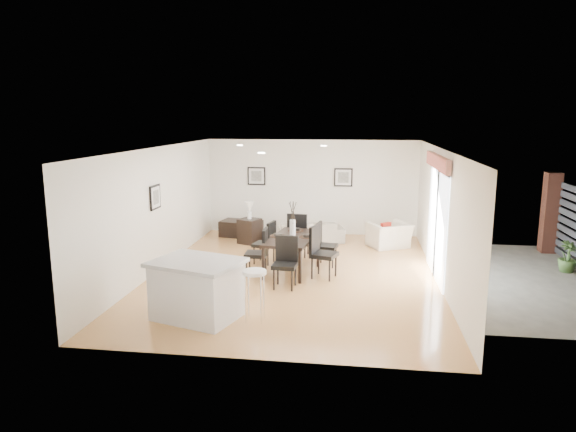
# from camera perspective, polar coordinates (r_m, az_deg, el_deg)

# --- Properties ---
(ground) EXTENTS (8.00, 8.00, 0.00)m
(ground) POSITION_cam_1_polar(r_m,az_deg,el_deg) (11.13, 0.68, -6.48)
(ground) COLOR tan
(ground) RESTS_ON ground
(wall_back) EXTENTS (6.00, 0.04, 2.70)m
(wall_back) POSITION_cam_1_polar(r_m,az_deg,el_deg) (14.73, 2.64, 3.22)
(wall_back) COLOR white
(wall_back) RESTS_ON ground
(wall_front) EXTENTS (6.00, 0.04, 2.70)m
(wall_front) POSITION_cam_1_polar(r_m,az_deg,el_deg) (6.96, -3.44, -5.68)
(wall_front) COLOR white
(wall_front) RESTS_ON ground
(wall_left) EXTENTS (0.04, 8.00, 2.70)m
(wall_left) POSITION_cam_1_polar(r_m,az_deg,el_deg) (11.56, -14.23, 0.73)
(wall_left) COLOR white
(wall_left) RESTS_ON ground
(wall_right) EXTENTS (0.04, 8.00, 2.70)m
(wall_right) POSITION_cam_1_polar(r_m,az_deg,el_deg) (10.85, 16.61, -0.05)
(wall_right) COLOR white
(wall_right) RESTS_ON ground
(ceiling) EXTENTS (6.00, 8.00, 0.02)m
(ceiling) POSITION_cam_1_polar(r_m,az_deg,el_deg) (10.63, 0.71, 7.53)
(ceiling) COLOR white
(ceiling) RESTS_ON wall_back
(sofa) EXTENTS (2.07, 1.24, 0.57)m
(sofa) POSITION_cam_1_polar(r_m,az_deg,el_deg) (13.87, 2.14, -1.75)
(sofa) COLOR gray
(sofa) RESTS_ON ground
(armchair) EXTENTS (1.28, 1.22, 0.64)m
(armchair) POSITION_cam_1_polar(r_m,az_deg,el_deg) (13.54, 11.15, -2.10)
(armchair) COLOR #EDE5CC
(armchair) RESTS_ON ground
(courtyard_plant_b) EXTENTS (0.51, 0.51, 0.69)m
(courtyard_plant_b) POSITION_cam_1_polar(r_m,az_deg,el_deg) (12.74, 28.64, -3.99)
(courtyard_plant_b) COLOR #406029
(courtyard_plant_b) RESTS_ON ground
(dining_table) EXTENTS (1.16, 1.93, 0.76)m
(dining_table) POSITION_cam_1_polar(r_m,az_deg,el_deg) (11.24, 0.51, -2.70)
(dining_table) COLOR black
(dining_table) RESTS_ON ground
(dining_chair_wnear) EXTENTS (0.47, 0.47, 1.02)m
(dining_chair_wnear) POSITION_cam_1_polar(r_m,az_deg,el_deg) (10.94, -3.11, -3.71)
(dining_chair_wnear) COLOR black
(dining_chair_wnear) RESTS_ON ground
(dining_chair_wfar) EXTENTS (0.53, 0.53, 0.99)m
(dining_chair_wfar) POSITION_cam_1_polar(r_m,az_deg,el_deg) (11.79, -2.32, -2.71)
(dining_chair_wfar) COLOR black
(dining_chair_wfar) RESTS_ON ground
(dining_chair_enear) EXTENTS (0.62, 0.62, 1.10)m
(dining_chair_enear) POSITION_cam_1_polar(r_m,az_deg,el_deg) (10.79, 3.57, -3.66)
(dining_chair_enear) COLOR black
(dining_chair_enear) RESTS_ON ground
(dining_chair_efar) EXTENTS (0.51, 0.51, 0.99)m
(dining_chair_efar) POSITION_cam_1_polar(r_m,az_deg,el_deg) (11.67, 3.93, -2.86)
(dining_chair_efar) COLOR black
(dining_chair_efar) RESTS_ON ground
(dining_chair_head) EXTENTS (0.49, 0.49, 1.02)m
(dining_chair_head) POSITION_cam_1_polar(r_m,az_deg,el_deg) (10.20, -0.26, -4.79)
(dining_chair_head) COLOR black
(dining_chair_head) RESTS_ON ground
(dining_chair_foot) EXTENTS (0.53, 0.53, 1.07)m
(dining_chair_foot) POSITION_cam_1_polar(r_m,az_deg,el_deg) (12.34, 1.13, -1.84)
(dining_chair_foot) COLOR black
(dining_chair_foot) RESTS_ON ground
(vase) EXTENTS (1.02, 1.56, 0.79)m
(vase) POSITION_cam_1_polar(r_m,az_deg,el_deg) (11.16, 0.52, -0.71)
(vase) COLOR white
(vase) RESTS_ON dining_table
(coffee_table) EXTENTS (1.21, 0.85, 0.45)m
(coffee_table) POSITION_cam_1_polar(r_m,az_deg,el_deg) (14.59, -5.22, -1.39)
(coffee_table) COLOR black
(coffee_table) RESTS_ON ground
(side_table) EXTENTS (0.65, 0.65, 0.66)m
(side_table) POSITION_cam_1_polar(r_m,az_deg,el_deg) (13.76, -4.29, -1.67)
(side_table) COLOR black
(side_table) RESTS_ON ground
(table_lamp) EXTENTS (0.24, 0.24, 0.47)m
(table_lamp) POSITION_cam_1_polar(r_m,az_deg,el_deg) (13.63, -4.33, 0.93)
(table_lamp) COLOR white
(table_lamp) RESTS_ON side_table
(cushion) EXTENTS (0.29, 0.27, 0.30)m
(cushion) POSITION_cam_1_polar(r_m,az_deg,el_deg) (13.40, 10.81, -1.36)
(cushion) COLOR #A02014
(cushion) RESTS_ON armchair
(kitchen_island) EXTENTS (1.68, 1.47, 0.99)m
(kitchen_island) POSITION_cam_1_polar(r_m,az_deg,el_deg) (8.82, -10.04, -7.96)
(kitchen_island) COLOR white
(kitchen_island) RESTS_ON ground
(bar_stool) EXTENTS (0.39, 0.39, 0.86)m
(bar_stool) POSITION_cam_1_polar(r_m,az_deg,el_deg) (8.50, -3.73, -6.85)
(bar_stool) COLOR white
(bar_stool) RESTS_ON ground
(framed_print_back_left) EXTENTS (0.52, 0.04, 0.52)m
(framed_print_back_left) POSITION_cam_1_polar(r_m,az_deg,el_deg) (14.89, -3.52, 4.46)
(framed_print_back_left) COLOR black
(framed_print_back_left) RESTS_ON wall_back
(framed_print_back_right) EXTENTS (0.52, 0.04, 0.52)m
(framed_print_back_right) POSITION_cam_1_polar(r_m,az_deg,el_deg) (14.61, 6.16, 4.29)
(framed_print_back_right) COLOR black
(framed_print_back_right) RESTS_ON wall_back
(framed_print_left_wall) EXTENTS (0.04, 0.52, 0.52)m
(framed_print_left_wall) POSITION_cam_1_polar(r_m,az_deg,el_deg) (11.32, -14.54, 2.04)
(framed_print_left_wall) COLOR black
(framed_print_left_wall) RESTS_ON wall_left
(sliding_door) EXTENTS (0.12, 2.70, 2.57)m
(sliding_door) POSITION_cam_1_polar(r_m,az_deg,el_deg) (11.08, 16.25, 1.85)
(sliding_door) COLOR white
(sliding_door) RESTS_ON wall_right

